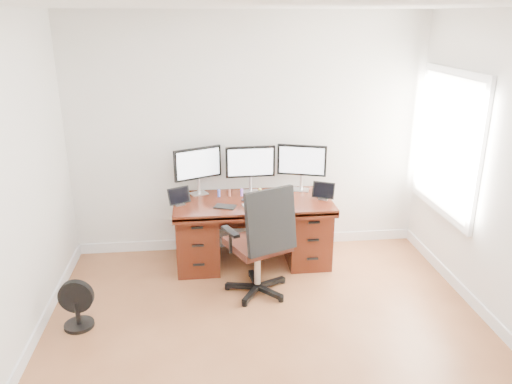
{
  "coord_description": "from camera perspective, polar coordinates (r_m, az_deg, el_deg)",
  "views": [
    {
      "loc": [
        -0.52,
        -3.22,
        2.63
      ],
      "look_at": [
        0.0,
        1.5,
        0.95
      ],
      "focal_mm": 35.0,
      "sensor_mm": 36.0,
      "label": 1
    }
  ],
  "objects": [
    {
      "name": "figurine_yellow",
      "position": [
        5.52,
        0.45,
        0.1
      ],
      "size": [
        0.03,
        0.03,
        0.09
      ],
      "color": "#CAC85A",
      "rests_on": "desk"
    },
    {
      "name": "floor_fan",
      "position": [
        4.78,
        -19.82,
        -12.09
      ],
      "size": [
        0.31,
        0.26,
        0.45
      ],
      "rotation": [
        0.0,
        0.0,
        -0.08
      ],
      "color": "black",
      "rests_on": "ground"
    },
    {
      "name": "tablet_left",
      "position": [
        5.29,
        -8.78,
        -0.58
      ],
      "size": [
        0.24,
        0.17,
        0.19
      ],
      "rotation": [
        0.0,
        0.0,
        0.47
      ],
      "color": "silver",
      "rests_on": "desk"
    },
    {
      "name": "phone",
      "position": [
        5.37,
        -0.94,
        -0.96
      ],
      "size": [
        0.15,
        0.11,
        0.01
      ],
      "primitive_type": "cube",
      "rotation": [
        0.0,
        0.0,
        -0.37
      ],
      "color": "black",
      "rests_on": "desk"
    },
    {
      "name": "ground",
      "position": [
        4.19,
        2.39,
        -19.42
      ],
      "size": [
        4.5,
        4.5,
        0.0
      ],
      "primitive_type": "plane",
      "color": "#925B38",
      "rests_on": "ground"
    },
    {
      "name": "trackpad",
      "position": [
        5.22,
        2.36,
        -1.57
      ],
      "size": [
        0.13,
        0.13,
        0.01
      ],
      "primitive_type": "cube",
      "rotation": [
        0.0,
        0.0,
        -0.02
      ],
      "color": "#B9BCC1",
      "rests_on": "desk"
    },
    {
      "name": "office_chair",
      "position": [
        4.92,
        0.49,
        -7.71
      ],
      "size": [
        0.81,
        0.81,
        1.15
      ],
      "rotation": [
        0.0,
        0.0,
        0.42
      ],
      "color": "black",
      "rests_on": "ground"
    },
    {
      "name": "back_wall",
      "position": [
        5.64,
        -0.84,
        6.37
      ],
      "size": [
        4.0,
        0.1,
        2.7
      ],
      "primitive_type": "cube",
      "color": "white",
      "rests_on": "ground"
    },
    {
      "name": "monitor_left",
      "position": [
        5.51,
        -6.66,
        3.07
      ],
      "size": [
        0.52,
        0.26,
        0.53
      ],
      "rotation": [
        0.0,
        0.0,
        0.43
      ],
      "color": "silver",
      "rests_on": "desk"
    },
    {
      "name": "figurine_purple",
      "position": [
        5.5,
        -1.64,
        0.02
      ],
      "size": [
        0.03,
        0.03,
        0.09
      ],
      "color": "#8F56D9",
      "rests_on": "desk"
    },
    {
      "name": "tablet_right",
      "position": [
        5.44,
        7.73,
        0.03
      ],
      "size": [
        0.25,
        0.17,
        0.19
      ],
      "rotation": [
        0.0,
        0.0,
        -0.46
      ],
      "color": "silver",
      "rests_on": "desk"
    },
    {
      "name": "monitor_center",
      "position": [
        5.53,
        -0.65,
        3.28
      ],
      "size": [
        0.55,
        0.15,
        0.53
      ],
      "rotation": [
        0.0,
        0.0,
        0.04
      ],
      "color": "silver",
      "rests_on": "desk"
    },
    {
      "name": "figurine_brown",
      "position": [
        5.49,
        -3.04,
        -0.03
      ],
      "size": [
        0.03,
        0.03,
        0.09
      ],
      "color": "brown",
      "rests_on": "desk"
    },
    {
      "name": "keyboard",
      "position": [
        5.23,
        0.19,
        -1.48
      ],
      "size": [
        0.33,
        0.2,
        0.01
      ],
      "primitive_type": "cube",
      "rotation": [
        0.0,
        0.0,
        0.23
      ],
      "color": "white",
      "rests_on": "desk"
    },
    {
      "name": "figurine_blue",
      "position": [
        5.49,
        -4.26,
        -0.08
      ],
      "size": [
        0.03,
        0.03,
        0.09
      ],
      "color": "#5971F0",
      "rests_on": "desk"
    },
    {
      "name": "monitor_right",
      "position": [
        5.62,
        5.25,
        3.45
      ],
      "size": [
        0.53,
        0.2,
        0.53
      ],
      "rotation": [
        0.0,
        0.0,
        -0.31
      ],
      "color": "silver",
      "rests_on": "desk"
    },
    {
      "name": "drawing_tablet",
      "position": [
        5.2,
        -3.55,
        -1.67
      ],
      "size": [
        0.25,
        0.21,
        0.01
      ],
      "primitive_type": "cube",
      "rotation": [
        0.0,
        0.0,
        -0.36
      ],
      "color": "black",
      "rests_on": "desk"
    },
    {
      "name": "desk",
      "position": [
        5.54,
        -0.38,
        -4.21
      ],
      "size": [
        1.7,
        0.8,
        0.75
      ],
      "color": "#481A0E",
      "rests_on": "ground"
    }
  ]
}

